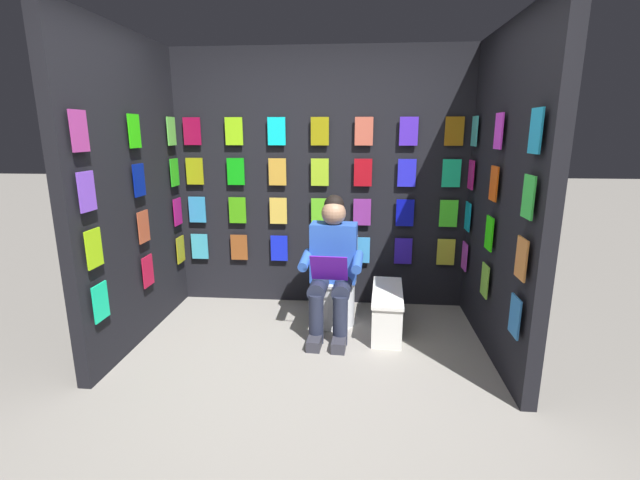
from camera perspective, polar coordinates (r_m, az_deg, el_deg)
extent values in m
plane|color=gray|center=(3.09, -2.99, -19.90)|extent=(30.00, 30.00, 0.00)
cube|color=black|center=(4.39, 0.08, 7.64)|extent=(2.94, 0.10, 2.49)
cube|color=#3DA9CB|center=(4.70, -15.25, -0.81)|extent=(0.17, 0.01, 0.26)
cube|color=#944B1F|center=(4.57, -10.39, -0.94)|extent=(0.17, 0.01, 0.26)
cube|color=#1323E8|center=(4.48, -5.29, -1.07)|extent=(0.17, 0.01, 0.26)
cube|color=#408EDD|center=(4.43, -0.02, -1.19)|extent=(0.17, 0.01, 0.26)
cube|color=#3C9CEB|center=(4.41, 5.34, -1.31)|extent=(0.17, 0.01, 0.26)
cube|color=#2C15AF|center=(4.44, 10.68, -1.41)|extent=(0.17, 0.01, 0.26)
cube|color=gold|center=(4.50, 15.93, -1.50)|extent=(0.17, 0.01, 0.26)
cube|color=#3094CC|center=(4.62, -15.55, 3.80)|extent=(0.17, 0.01, 0.26)
cube|color=#44AB11|center=(4.49, -10.60, 3.79)|extent=(0.17, 0.01, 0.26)
cube|color=#EBBF45|center=(4.40, -5.40, 3.76)|extent=(0.17, 0.01, 0.26)
cube|color=#5FCB22|center=(4.35, -0.02, 3.70)|extent=(0.17, 0.01, 0.26)
cube|color=#862D8F|center=(4.33, 5.45, 3.60)|extent=(0.17, 0.01, 0.26)
cube|color=#0A10B5|center=(4.35, 10.90, 3.46)|extent=(0.17, 0.01, 0.26)
cube|color=#48EE27|center=(4.41, 16.25, 3.30)|extent=(0.17, 0.01, 0.26)
cube|color=#9A9911|center=(4.57, -15.86, 8.53)|extent=(0.17, 0.01, 0.26)
cube|color=#10B412|center=(4.44, -10.82, 8.67)|extent=(0.17, 0.01, 0.26)
cube|color=gold|center=(4.35, -5.51, 8.74)|extent=(0.17, 0.01, 0.26)
cube|color=#9FCE23|center=(4.29, -0.02, 8.74)|extent=(0.17, 0.01, 0.26)
cube|color=#B30D18|center=(4.28, 5.57, 8.65)|extent=(0.17, 0.01, 0.26)
cube|color=#2525E4|center=(4.30, 11.14, 8.49)|extent=(0.17, 0.01, 0.26)
cube|color=#17D182|center=(4.36, 16.59, 8.25)|extent=(0.17, 0.01, 0.26)
cube|color=maroon|center=(4.56, -16.18, 13.32)|extent=(0.17, 0.01, 0.26)
cube|color=#91DF16|center=(4.43, -11.05, 13.61)|extent=(0.17, 0.01, 0.26)
cube|color=#0EE9EC|center=(4.33, -5.63, 13.79)|extent=(0.17, 0.01, 0.26)
cube|color=#998D0D|center=(4.28, -0.02, 13.86)|extent=(0.17, 0.01, 0.26)
cube|color=#CF5C46|center=(4.26, 5.69, 13.79)|extent=(0.17, 0.01, 0.26)
cube|color=#4C27D1|center=(4.29, 11.38, 13.59)|extent=(0.17, 0.01, 0.26)
cube|color=#925B0D|center=(4.35, 16.94, 13.28)|extent=(0.17, 0.01, 0.26)
cube|color=black|center=(3.62, 22.68, 5.27)|extent=(0.10, 1.75, 2.49)
cube|color=#C540CA|center=(4.40, 18.14, -2.00)|extent=(0.01, 0.17, 0.26)
cube|color=#80C73B|center=(3.75, 20.49, -4.91)|extent=(0.01, 0.17, 0.26)
cube|color=#307BC5|center=(3.12, 23.84, -8.99)|extent=(0.01, 0.17, 0.26)
cube|color=#0D95B2|center=(4.31, 18.51, 2.90)|extent=(0.01, 0.17, 0.26)
cube|color=#27EC0C|center=(3.65, 20.99, 0.81)|extent=(0.01, 0.17, 0.26)
cube|color=orange|center=(3.00, 24.55, -2.20)|extent=(0.01, 0.17, 0.26)
cube|color=#C01771|center=(4.26, 18.91, 7.97)|extent=(0.01, 0.17, 0.26)
cube|color=#E9530E|center=(3.59, 21.52, 6.79)|extent=(0.01, 0.17, 0.26)
cube|color=green|center=(2.92, 25.30, 5.04)|extent=(0.01, 0.17, 0.26)
cube|color=#3FB8B3|center=(4.25, 19.32, 13.11)|extent=(0.01, 0.17, 0.26)
cube|color=#DC3AE1|center=(3.57, 22.07, 12.90)|extent=(0.01, 0.17, 0.26)
cube|color=#1F9FCF|center=(2.90, 26.09, 12.53)|extent=(0.01, 0.17, 0.26)
cube|color=black|center=(3.92, -23.30, 5.78)|extent=(0.10, 1.75, 2.49)
cube|color=#14E49C|center=(3.44, -26.44, -7.18)|extent=(0.01, 0.17, 0.26)
cube|color=red|center=(4.02, -21.31, -3.75)|extent=(0.01, 0.17, 0.26)
cube|color=#979117|center=(4.63, -17.54, -1.19)|extent=(0.01, 0.17, 0.26)
cube|color=#A3E414|center=(3.33, -27.14, -0.98)|extent=(0.01, 0.17, 0.26)
cube|color=#B54C2E|center=(3.92, -21.80, 1.60)|extent=(0.01, 0.17, 0.26)
cube|color=#A21262|center=(4.55, -17.89, 3.48)|extent=(0.01, 0.17, 0.26)
cube|color=#8149E1|center=(3.26, -27.87, 5.54)|extent=(0.01, 0.17, 0.26)
cube|color=#071A8D|center=(3.87, -22.31, 7.16)|extent=(0.01, 0.17, 0.26)
cube|color=green|center=(4.50, -18.25, 8.29)|extent=(0.01, 0.17, 0.26)
cube|color=#AE378F|center=(3.24, -28.65, 12.25)|extent=(0.01, 0.17, 0.26)
cube|color=#29DB0E|center=(3.85, -22.83, 12.82)|extent=(0.01, 0.17, 0.26)
cube|color=#60D149|center=(4.48, -18.62, 13.16)|extent=(0.01, 0.17, 0.26)
cylinder|color=white|center=(4.07, 1.76, -8.07)|extent=(0.38, 0.38, 0.40)
cylinder|color=white|center=(3.99, 1.78, -5.25)|extent=(0.41, 0.41, 0.02)
cube|color=white|center=(4.19, 2.21, -1.93)|extent=(0.39, 0.20, 0.36)
cylinder|color=white|center=(4.10, 2.07, -2.26)|extent=(0.39, 0.09, 0.39)
cube|color=blue|center=(3.89, 1.79, -1.60)|extent=(0.41, 0.24, 0.52)
sphere|color=tan|center=(3.78, 1.78, 3.47)|extent=(0.21, 0.21, 0.21)
sphere|color=black|center=(3.79, 1.84, 4.57)|extent=(0.17, 0.17, 0.17)
cylinder|color=#23283D|center=(3.76, 2.93, -6.06)|extent=(0.17, 0.41, 0.15)
cylinder|color=#23283D|center=(3.78, -0.10, -5.92)|extent=(0.17, 0.41, 0.15)
cylinder|color=#23283D|center=(3.68, 2.62, -10.33)|extent=(0.12, 0.12, 0.42)
cylinder|color=#23283D|center=(3.70, -0.51, -10.16)|extent=(0.12, 0.12, 0.42)
cube|color=#33333D|center=(3.70, 2.50, -13.07)|extent=(0.12, 0.27, 0.09)
cube|color=#33333D|center=(3.72, -0.65, -12.89)|extent=(0.12, 0.27, 0.09)
cylinder|color=blue|center=(3.70, 4.86, -2.84)|extent=(0.10, 0.31, 0.13)
cylinder|color=blue|center=(3.75, -1.87, -2.57)|extent=(0.10, 0.31, 0.13)
cube|color=#6C19D1|center=(3.57, 1.16, -3.67)|extent=(0.31, 0.15, 0.23)
cube|color=white|center=(3.98, 8.61, -9.21)|extent=(0.29, 0.75, 0.34)
cube|color=white|center=(3.91, 8.71, -6.70)|extent=(0.30, 0.78, 0.03)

